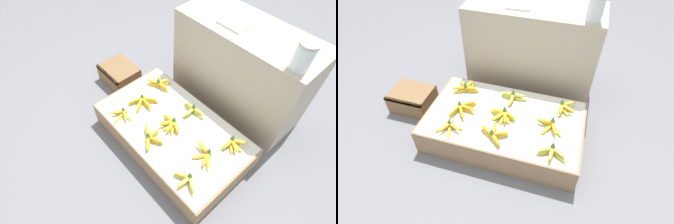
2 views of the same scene
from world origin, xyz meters
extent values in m
plane|color=slate|center=(0.00, 0.00, 0.00)|extent=(10.00, 10.00, 0.00)
cube|color=#997551|center=(0.00, 0.00, 0.11)|extent=(1.23, 0.71, 0.23)
cube|color=silver|center=(0.00, 0.00, 0.23)|extent=(1.20, 0.69, 0.00)
cube|color=tan|center=(0.04, 0.74, 0.41)|extent=(1.15, 0.49, 0.82)
cube|color=olive|center=(-0.91, 0.10, 0.09)|extent=(0.36, 0.29, 0.18)
cube|color=brown|center=(-0.91, -0.03, 0.17)|extent=(0.36, 0.02, 0.02)
ellipsoid|color=gold|center=(-0.39, -0.25, 0.24)|extent=(0.12, 0.13, 0.02)
ellipsoid|color=gold|center=(-0.34, -0.26, 0.24)|extent=(0.07, 0.16, 0.02)
ellipsoid|color=gold|center=(-0.33, -0.22, 0.24)|extent=(0.16, 0.03, 0.02)
ellipsoid|color=gold|center=(-0.37, -0.24, 0.27)|extent=(0.09, 0.15, 0.02)
ellipsoid|color=gold|center=(-0.33, -0.23, 0.27)|extent=(0.15, 0.08, 0.02)
cone|color=#4C7533|center=(-0.36, -0.21, 0.30)|extent=(0.03, 0.03, 0.04)
ellipsoid|color=gold|center=(0.01, -0.26, 0.24)|extent=(0.11, 0.11, 0.03)
ellipsoid|color=gold|center=(0.03, -0.20, 0.24)|extent=(0.13, 0.08, 0.03)
ellipsoid|color=gold|center=(-0.02, -0.19, 0.24)|extent=(0.03, 0.13, 0.03)
ellipsoid|color=gold|center=(-0.06, -0.21, 0.24)|extent=(0.13, 0.08, 0.03)
ellipsoid|color=gold|center=(0.01, -0.26, 0.27)|extent=(0.11, 0.11, 0.03)
ellipsoid|color=gold|center=(0.03, -0.20, 0.27)|extent=(0.13, 0.08, 0.03)
ellipsoid|color=gold|center=(-0.02, -0.18, 0.27)|extent=(0.03, 0.13, 0.03)
ellipsoid|color=gold|center=(-0.07, -0.20, 0.27)|extent=(0.12, 0.09, 0.03)
cone|color=#4C7533|center=(-0.02, -0.23, 0.31)|extent=(0.03, 0.03, 0.04)
ellipsoid|color=#DBCC4C|center=(0.36, -0.25, 0.24)|extent=(0.12, 0.09, 0.03)
ellipsoid|color=#DBCC4C|center=(0.41, -0.28, 0.24)|extent=(0.03, 0.12, 0.03)
ellipsoid|color=#DBCC4C|center=(0.47, -0.26, 0.24)|extent=(0.12, 0.09, 0.03)
ellipsoid|color=#DBCC4C|center=(0.37, -0.24, 0.27)|extent=(0.12, 0.09, 0.03)
ellipsoid|color=#DBCC4C|center=(0.41, -0.26, 0.27)|extent=(0.03, 0.13, 0.03)
ellipsoid|color=#DBCC4C|center=(0.45, -0.24, 0.27)|extent=(0.12, 0.09, 0.03)
cone|color=#4C7533|center=(0.41, -0.22, 0.31)|extent=(0.03, 0.03, 0.05)
ellipsoid|color=gold|center=(-0.38, -0.06, 0.24)|extent=(0.08, 0.17, 0.03)
ellipsoid|color=gold|center=(-0.33, -0.06, 0.24)|extent=(0.12, 0.16, 0.03)
ellipsoid|color=gold|center=(-0.32, -0.02, 0.24)|extent=(0.17, 0.06, 0.03)
ellipsoid|color=gold|center=(-0.32, 0.02, 0.24)|extent=(0.15, 0.12, 0.03)
ellipsoid|color=gold|center=(-0.38, -0.06, 0.27)|extent=(0.07, 0.17, 0.03)
ellipsoid|color=gold|center=(-0.34, -0.06, 0.27)|extent=(0.11, 0.16, 0.03)
ellipsoid|color=gold|center=(-0.31, -0.02, 0.27)|extent=(0.17, 0.05, 0.03)
ellipsoid|color=gold|center=(-0.33, 0.02, 0.27)|extent=(0.15, 0.12, 0.03)
cone|color=#4C7533|center=(-0.37, -0.01, 0.30)|extent=(0.03, 0.03, 0.04)
ellipsoid|color=yellow|center=(-0.06, 0.02, 0.25)|extent=(0.14, 0.04, 0.03)
ellipsoid|color=yellow|center=(-0.03, -0.02, 0.25)|extent=(0.12, 0.12, 0.03)
ellipsoid|color=yellow|center=(0.00, -0.03, 0.25)|extent=(0.05, 0.14, 0.03)
ellipsoid|color=yellow|center=(0.02, -0.02, 0.25)|extent=(0.10, 0.13, 0.03)
ellipsoid|color=yellow|center=(0.03, 0.00, 0.25)|extent=(0.14, 0.07, 0.03)
ellipsoid|color=yellow|center=(-0.04, 0.01, 0.28)|extent=(0.14, 0.04, 0.03)
ellipsoid|color=yellow|center=(-0.03, -0.04, 0.28)|extent=(0.09, 0.13, 0.03)
ellipsoid|color=yellow|center=(0.01, -0.03, 0.28)|extent=(0.07, 0.14, 0.03)
ellipsoid|color=yellow|center=(0.04, 0.00, 0.28)|extent=(0.13, 0.09, 0.03)
cone|color=#4C7533|center=(0.00, 0.01, 0.31)|extent=(0.04, 0.04, 0.05)
ellipsoid|color=gold|center=(0.32, 0.03, 0.24)|extent=(0.15, 0.08, 0.03)
ellipsoid|color=gold|center=(0.35, -0.03, 0.24)|extent=(0.10, 0.15, 0.03)
ellipsoid|color=gold|center=(0.41, -0.03, 0.24)|extent=(0.12, 0.13, 0.03)
ellipsoid|color=gold|center=(0.33, 0.01, 0.27)|extent=(0.15, 0.03, 0.03)
ellipsoid|color=gold|center=(0.39, -0.03, 0.27)|extent=(0.08, 0.15, 0.03)
cone|color=#4C7533|center=(0.37, 0.01, 0.31)|extent=(0.04, 0.04, 0.05)
ellipsoid|color=gold|center=(-0.35, 0.21, 0.24)|extent=(0.13, 0.05, 0.03)
ellipsoid|color=gold|center=(-0.39, 0.25, 0.24)|extent=(0.07, 0.13, 0.03)
ellipsoid|color=gold|center=(-0.43, 0.22, 0.24)|extent=(0.12, 0.10, 0.03)
ellipsoid|color=gold|center=(-0.44, 0.18, 0.24)|extent=(0.12, 0.09, 0.03)
ellipsoid|color=gold|center=(-0.37, 0.20, 0.27)|extent=(0.13, 0.04, 0.03)
ellipsoid|color=gold|center=(-0.40, 0.24, 0.27)|extent=(0.06, 0.13, 0.03)
ellipsoid|color=gold|center=(-0.43, 0.22, 0.27)|extent=(0.11, 0.11, 0.03)
ellipsoid|color=gold|center=(-0.46, 0.18, 0.27)|extent=(0.12, 0.08, 0.03)
cone|color=#4C7533|center=(-0.40, 0.20, 0.31)|extent=(0.04, 0.04, 0.05)
ellipsoid|color=gold|center=(-0.03, 0.22, 0.24)|extent=(0.14, 0.03, 0.03)
ellipsoid|color=gold|center=(0.00, 0.17, 0.24)|extent=(0.04, 0.14, 0.03)
ellipsoid|color=gold|center=(0.06, 0.22, 0.24)|extent=(0.14, 0.03, 0.03)
ellipsoid|color=gold|center=(-0.02, 0.22, 0.27)|extent=(0.14, 0.03, 0.03)
ellipsoid|color=gold|center=(0.01, 0.19, 0.27)|extent=(0.04, 0.14, 0.03)
ellipsoid|color=gold|center=(0.04, 0.23, 0.27)|extent=(0.14, 0.05, 0.03)
cone|color=#4C7533|center=(0.01, 0.22, 0.31)|extent=(0.03, 0.03, 0.05)
ellipsoid|color=gold|center=(0.41, 0.17, 0.24)|extent=(0.04, 0.12, 0.03)
ellipsoid|color=gold|center=(0.44, 0.19, 0.24)|extent=(0.10, 0.11, 0.03)
ellipsoid|color=gold|center=(0.46, 0.22, 0.24)|extent=(0.12, 0.04, 0.03)
ellipsoid|color=gold|center=(0.44, 0.25, 0.24)|extent=(0.10, 0.11, 0.03)
ellipsoid|color=gold|center=(0.41, 0.18, 0.27)|extent=(0.04, 0.12, 0.03)
ellipsoid|color=gold|center=(0.45, 0.20, 0.27)|extent=(0.12, 0.08, 0.03)
ellipsoid|color=gold|center=(0.46, 0.25, 0.27)|extent=(0.12, 0.09, 0.03)
cone|color=#4C7533|center=(0.41, 0.22, 0.31)|extent=(0.04, 0.04, 0.05)
cylinder|color=silver|center=(0.50, 0.58, 0.90)|extent=(0.11, 0.11, 0.17)
cube|color=white|center=(-0.07, 0.67, 0.83)|extent=(0.21, 0.16, 0.02)
camera|label=1|loc=(0.89, -0.84, 1.91)|focal=28.00mm
camera|label=2|loc=(0.42, -1.35, 1.71)|focal=28.00mm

